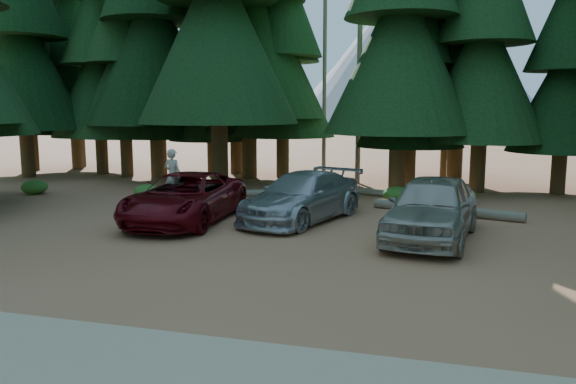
# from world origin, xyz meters

# --- Properties ---
(ground) EXTENTS (160.00, 160.00, 0.00)m
(ground) POSITION_xyz_m (0.00, 0.00, 0.00)
(ground) COLOR #A06844
(ground) RESTS_ON ground
(gravel_strip) EXTENTS (26.00, 3.50, 0.01)m
(gravel_strip) POSITION_xyz_m (0.00, -6.50, 0.01)
(gravel_strip) COLOR tan
(gravel_strip) RESTS_ON ground
(forest_belt_north) EXTENTS (36.00, 7.00, 22.00)m
(forest_belt_north) POSITION_xyz_m (0.00, 15.00, 0.00)
(forest_belt_north) COLOR black
(forest_belt_north) RESTS_ON ground
(snag_front) EXTENTS (0.24, 0.24, 12.00)m
(snag_front) POSITION_xyz_m (0.80, 14.50, 6.00)
(snag_front) COLOR #6D6957
(snag_front) RESTS_ON ground
(snag_back) EXTENTS (0.20, 0.20, 10.00)m
(snag_back) POSITION_xyz_m (-1.20, 16.00, 5.00)
(snag_back) COLOR #6D6957
(snag_back) RESTS_ON ground
(mountain_peak) EXTENTS (48.00, 50.00, 28.00)m
(mountain_peak) POSITION_xyz_m (-2.59, 88.23, 12.71)
(mountain_peak) COLOR #979AA0
(mountain_peak) RESTS_ON ground
(red_pickup) EXTENTS (2.86, 5.78, 1.57)m
(red_pickup) POSITION_xyz_m (-3.11, 3.55, 0.79)
(red_pickup) COLOR #5E0810
(red_pickup) RESTS_ON ground
(silver_minivan_center) EXTENTS (3.66, 5.79, 1.56)m
(silver_minivan_center) POSITION_xyz_m (0.44, 4.81, 0.78)
(silver_minivan_center) COLOR #ADB0B5
(silver_minivan_center) RESTS_ON ground
(silver_minivan_right) EXTENTS (2.83, 5.54, 1.80)m
(silver_minivan_right) POSITION_xyz_m (4.57, 3.15, 0.90)
(silver_minivan_right) COLOR #AAA597
(silver_minivan_right) RESTS_ON ground
(frisbee_player) EXTENTS (0.72, 0.54, 1.80)m
(frisbee_player) POSITION_xyz_m (-4.01, 4.50, 1.39)
(frisbee_player) COLOR beige
(frisbee_player) RESTS_ON ground
(log_left) EXTENTS (4.29, 1.03, 0.31)m
(log_left) POSITION_xyz_m (-2.41, 9.03, 0.15)
(log_left) COLOR #6D6957
(log_left) RESTS_ON ground
(log_mid) EXTENTS (3.46, 1.53, 0.30)m
(log_mid) POSITION_xyz_m (2.71, 10.44, 0.15)
(log_mid) COLOR #6D6957
(log_mid) RESTS_ON ground
(log_right) EXTENTS (5.08, 1.89, 0.33)m
(log_right) POSITION_xyz_m (4.95, 7.08, 0.17)
(log_right) COLOR #6D6957
(log_right) RESTS_ON ground
(shrub_far_left) EXTENTS (1.02, 1.02, 0.56)m
(shrub_far_left) POSITION_xyz_m (-6.79, 7.59, 0.28)
(shrub_far_left) COLOR #316B20
(shrub_far_left) RESTS_ON ground
(shrub_left) EXTENTS (0.73, 0.73, 0.40)m
(shrub_left) POSITION_xyz_m (-4.95, 8.94, 0.20)
(shrub_left) COLOR #316B20
(shrub_left) RESTS_ON ground
(shrub_center_left) EXTENTS (1.33, 1.33, 0.73)m
(shrub_center_left) POSITION_xyz_m (0.57, 8.16, 0.37)
(shrub_center_left) COLOR #316B20
(shrub_center_left) RESTS_ON ground
(shrub_center_right) EXTENTS (0.98, 0.98, 0.54)m
(shrub_center_right) POSITION_xyz_m (3.08, 9.87, 0.27)
(shrub_center_right) COLOR #316B20
(shrub_center_right) RESTS_ON ground
(shrub_right) EXTENTS (1.03, 1.03, 0.57)m
(shrub_right) POSITION_xyz_m (3.09, 9.53, 0.28)
(shrub_right) COLOR #316B20
(shrub_right) RESTS_ON ground
(shrub_far_right) EXTENTS (1.20, 1.20, 0.66)m
(shrub_far_right) POSITION_xyz_m (5.50, 9.33, 0.33)
(shrub_far_right) COLOR #316B20
(shrub_far_right) RESTS_ON ground
(shrub_edge_west) EXTENTS (1.10, 1.10, 0.60)m
(shrub_edge_west) POSITION_xyz_m (-11.98, 7.29, 0.30)
(shrub_edge_west) COLOR #316B20
(shrub_edge_west) RESTS_ON ground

